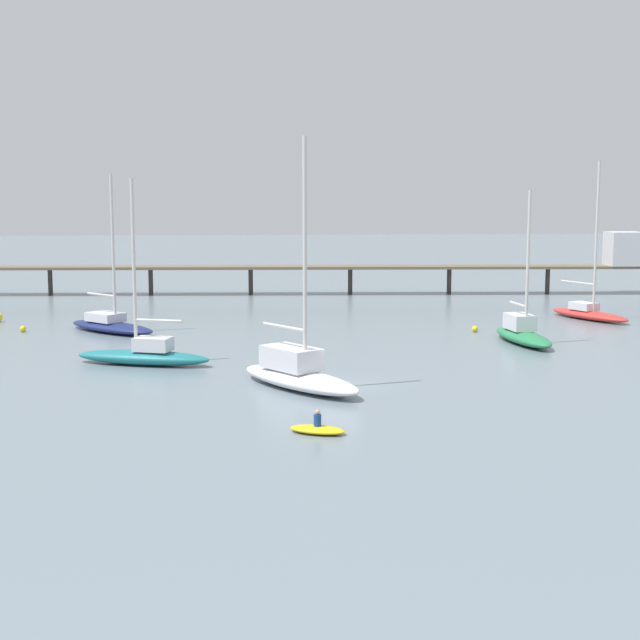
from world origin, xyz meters
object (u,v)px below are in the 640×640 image
(sailboat_white, at_px, (298,372))
(mooring_buoy_inner, at_px, (475,329))
(sailboat_green, at_px, (522,332))
(dinghy_yellow, at_px, (317,429))
(mooring_buoy_far, at_px, (23,329))
(sailboat_red, at_px, (589,311))
(sailboat_teal, at_px, (144,353))
(pier, at_px, (419,261))
(sailboat_navy, at_px, (111,323))

(sailboat_white, xyz_separation_m, mooring_buoy_inner, (15.32, 20.38, -0.68))
(sailboat_white, relative_size, sailboat_green, 1.25)
(dinghy_yellow, distance_m, mooring_buoy_far, 39.59)
(sailboat_red, distance_m, mooring_buoy_far, 48.83)
(dinghy_yellow, bearing_deg, mooring_buoy_far, 123.48)
(sailboat_teal, distance_m, sailboat_red, 41.72)
(sailboat_white, relative_size, dinghy_yellow, 4.84)
(sailboat_green, relative_size, dinghy_yellow, 3.86)
(dinghy_yellow, bearing_deg, sailboat_red, 54.22)
(sailboat_red, distance_m, dinghy_yellow, 45.85)
(sailboat_green, bearing_deg, pier, 93.15)
(sailboat_teal, relative_size, dinghy_yellow, 4.10)
(mooring_buoy_far, bearing_deg, mooring_buoy_inner, -3.99)
(pier, bearing_deg, sailboat_red, -61.79)
(sailboat_teal, bearing_deg, mooring_buoy_far, 127.66)
(sailboat_navy, relative_size, sailboat_green, 1.12)
(sailboat_red, height_order, dinghy_yellow, sailboat_red)
(sailboat_red, bearing_deg, sailboat_white, -135.18)
(sailboat_teal, relative_size, sailboat_white, 0.85)
(pier, bearing_deg, sailboat_teal, -121.92)
(pier, height_order, sailboat_red, sailboat_red)
(sailboat_navy, height_order, sailboat_green, sailboat_navy)
(pier, distance_m, dinghy_yellow, 60.83)
(sailboat_teal, xyz_separation_m, sailboat_navy, (-4.49, 14.61, -0.08))
(sailboat_green, distance_m, mooring_buoy_inner, 6.11)
(sailboat_navy, distance_m, mooring_buoy_far, 7.16)
(sailboat_red, relative_size, sailboat_white, 0.98)
(dinghy_yellow, bearing_deg, sailboat_white, 92.70)
(sailboat_green, height_order, mooring_buoy_inner, sailboat_green)
(mooring_buoy_far, xyz_separation_m, mooring_buoy_inner, (36.68, -2.56, 0.00))
(sailboat_white, xyz_separation_m, mooring_buoy_far, (-21.36, 22.94, -0.69))
(pier, relative_size, sailboat_red, 5.72)
(sailboat_teal, height_order, mooring_buoy_far, sailboat_teal)
(sailboat_navy, xyz_separation_m, sailboat_red, (41.51, 4.63, 0.06))
(sailboat_teal, height_order, dinghy_yellow, sailboat_teal)
(pier, distance_m, sailboat_white, 51.25)
(sailboat_red, distance_m, mooring_buoy_inner, 13.74)
(dinghy_yellow, bearing_deg, sailboat_teal, 119.64)
(sailboat_green, xyz_separation_m, mooring_buoy_far, (-38.93, 8.21, -0.57))
(mooring_buoy_far, height_order, mooring_buoy_inner, mooring_buoy_inner)
(sailboat_navy, height_order, sailboat_red, sailboat_red)
(sailboat_red, height_order, sailboat_green, sailboat_red)
(mooring_buoy_inner, bearing_deg, sailboat_green, -68.27)
(sailboat_green, bearing_deg, mooring_buoy_inner, 111.73)
(sailboat_teal, distance_m, mooring_buoy_inner, 28.01)
(sailboat_red, xyz_separation_m, mooring_buoy_far, (-48.65, -4.17, -0.50))
(sailboat_navy, distance_m, sailboat_green, 32.73)
(sailboat_red, xyz_separation_m, sailboat_white, (-27.28, -27.11, 0.19))
(sailboat_navy, xyz_separation_m, dinghy_yellow, (14.70, -32.56, -0.49))
(sailboat_teal, height_order, sailboat_green, sailboat_teal)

